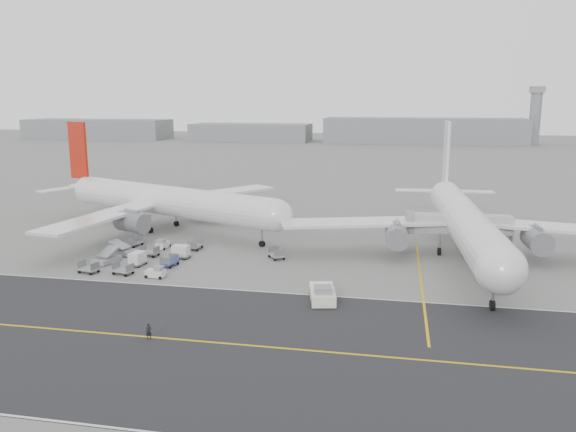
% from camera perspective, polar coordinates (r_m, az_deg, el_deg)
% --- Properties ---
extents(ground, '(700.00, 700.00, 0.00)m').
position_cam_1_polar(ground, '(76.98, -9.50, -6.60)').
color(ground, gray).
rests_on(ground, ground).
extents(taxiway, '(220.00, 59.00, 0.03)m').
position_cam_1_polar(taxiway, '(59.62, -11.01, -12.22)').
color(taxiway, '#2B2B2E').
rests_on(taxiway, ground).
extents(horizon_buildings, '(520.00, 28.00, 28.00)m').
position_cam_1_polar(horizon_buildings, '(329.22, 11.73, 7.29)').
color(horizon_buildings, gray).
rests_on(horizon_buildings, ground).
extents(control_tower, '(7.00, 7.00, 31.25)m').
position_cam_1_polar(control_tower, '(341.50, 23.82, 9.43)').
color(control_tower, gray).
rests_on(control_tower, ground).
extents(airliner_a, '(53.92, 52.79, 19.61)m').
position_cam_1_polar(airliner_a, '(107.10, -12.50, 1.58)').
color(airliner_a, white).
rests_on(airliner_a, ground).
extents(airliner_b, '(57.28, 58.01, 20.00)m').
position_cam_1_polar(airliner_b, '(90.56, 17.43, -0.44)').
color(airliner_b, white).
rests_on(airliner_b, ground).
extents(pushback_tug, '(4.01, 8.01, 2.25)m').
position_cam_1_polar(pushback_tug, '(68.76, 3.52, -7.90)').
color(pushback_tug, white).
rests_on(pushback_tug, ground).
extents(jet_bridge, '(17.25, 4.03, 6.49)m').
position_cam_1_polar(jet_bridge, '(92.50, 17.09, -0.96)').
color(jet_bridge, gray).
rests_on(jet_bridge, ground).
extents(gse_cluster, '(21.32, 24.89, 2.12)m').
position_cam_1_polar(gse_cluster, '(88.51, -14.34, -4.38)').
color(gse_cluster, gray).
rests_on(gse_cluster, ground).
extents(stray_dolly, '(3.06, 3.34, 1.75)m').
position_cam_1_polar(stray_dolly, '(86.67, -1.18, -4.35)').
color(stray_dolly, silver).
rests_on(stray_dolly, ground).
extents(ground_crew_a, '(0.69, 0.53, 1.68)m').
position_cam_1_polar(ground_crew_a, '(60.06, -13.96, -11.31)').
color(ground_crew_a, black).
rests_on(ground_crew_a, ground).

